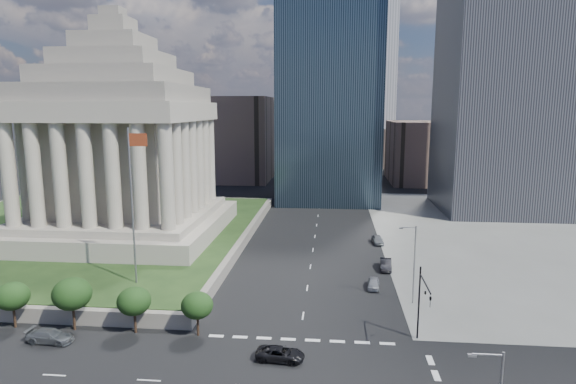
# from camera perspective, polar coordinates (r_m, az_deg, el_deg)

# --- Properties ---
(ground) EXTENTS (500.00, 500.00, 0.00)m
(ground) POSITION_cam_1_polar(r_m,az_deg,el_deg) (135.68, 3.94, -0.43)
(ground) COLOR black
(ground) RESTS_ON ground
(sidewalk_ne) EXTENTS (68.00, 90.00, 0.03)m
(sidewalk_ne) POSITION_cam_1_polar(r_m,az_deg,el_deg) (105.57, 29.21, -4.66)
(sidewalk_ne) COLOR slate
(sidewalk_ne) RESTS_ON ground
(plaza_terrace) EXTENTS (66.00, 70.00, 1.80)m
(plaza_terrace) POSITION_cam_1_polar(r_m,az_deg,el_deg) (99.19, -23.98, -4.59)
(plaza_terrace) COLOR slate
(plaza_terrace) RESTS_ON ground
(plaza_lawn) EXTENTS (64.00, 68.00, 0.10)m
(plaza_lawn) POSITION_cam_1_polar(r_m,az_deg,el_deg) (98.97, -24.02, -4.06)
(plaza_lawn) COLOR #1C3214
(plaza_lawn) RESTS_ON plaza_terrace
(war_memorial) EXTENTS (34.00, 34.00, 39.00)m
(war_memorial) POSITION_cam_1_polar(r_m,az_deg,el_deg) (89.62, -19.34, 7.53)
(war_memorial) COLOR gray
(war_memorial) RESTS_ON plaza_lawn
(flagpole) EXTENTS (2.52, 0.24, 20.00)m
(flagpole) POSITION_cam_1_polar(r_m,az_deg,el_deg) (63.68, -17.90, -0.65)
(flagpole) COLOR slate
(flagpole) RESTS_ON plaza_lawn
(midrise_glass) EXTENTS (26.00, 26.00, 60.00)m
(midrise_glass) POSITION_cam_1_polar(r_m,az_deg,el_deg) (128.59, 4.95, 12.42)
(midrise_glass) COLOR black
(midrise_glass) RESTS_ON ground
(building_filler_ne) EXTENTS (20.00, 30.00, 20.00)m
(building_filler_ne) POSITION_cam_1_polar(r_m,az_deg,el_deg) (166.57, 15.37, 4.63)
(building_filler_ne) COLOR brown
(building_filler_ne) RESTS_ON ground
(building_filler_nw) EXTENTS (24.00, 30.00, 28.00)m
(building_filler_nw) POSITION_cam_1_polar(r_m,az_deg,el_deg) (167.12, -6.12, 6.32)
(building_filler_nw) COLOR brown
(building_filler_nw) RESTS_ON ground
(traffic_signal_ne) EXTENTS (0.30, 5.74, 8.00)m
(traffic_signal_ne) POSITION_cam_1_polar(r_m,az_deg,el_deg) (51.66, 15.66, -12.05)
(traffic_signal_ne) COLOR black
(traffic_signal_ne) RESTS_ON ground
(street_lamp_north) EXTENTS (2.13, 0.22, 10.00)m
(street_lamp_north) POSITION_cam_1_polar(r_m,az_deg,el_deg) (62.15, 14.60, -7.82)
(street_lamp_north) COLOR slate
(street_lamp_north) RESTS_ON ground
(pickup_truck) EXTENTS (2.56, 4.91, 1.32)m
(pickup_truck) POSITION_cam_1_polar(r_m,az_deg,el_deg) (49.36, -0.92, -18.63)
(pickup_truck) COLOR black
(pickup_truck) RESTS_ON ground
(suv_grey) EXTENTS (2.23, 4.99, 1.42)m
(suv_grey) POSITION_cam_1_polar(r_m,az_deg,el_deg) (58.19, -26.36, -15.03)
(suv_grey) COLOR #56595D
(suv_grey) RESTS_ON ground
(parked_sedan_near) EXTENTS (1.98, 4.09, 1.34)m
(parked_sedan_near) POSITION_cam_1_polar(r_m,az_deg,el_deg) (67.74, 10.09, -10.62)
(parked_sedan_near) COLOR gray
(parked_sedan_near) RESTS_ON ground
(parked_sedan_mid) EXTENTS (2.01, 4.86, 1.56)m
(parked_sedan_mid) POSITION_cam_1_polar(r_m,az_deg,el_deg) (75.46, 11.52, -8.42)
(parked_sedan_mid) COLOR black
(parked_sedan_mid) RESTS_ON ground
(parked_sedan_far) EXTENTS (4.54, 2.14, 1.50)m
(parked_sedan_far) POSITION_cam_1_polar(r_m,az_deg,el_deg) (89.06, 10.57, -5.57)
(parked_sedan_far) COLOR slate
(parked_sedan_far) RESTS_ON ground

